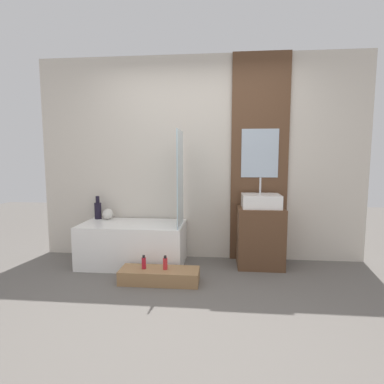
# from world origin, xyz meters

# --- Properties ---
(ground_plane) EXTENTS (12.00, 12.00, 0.00)m
(ground_plane) POSITION_xyz_m (0.00, 0.00, 0.00)
(ground_plane) COLOR #605B56
(wall_tiled_back) EXTENTS (4.20, 0.06, 2.60)m
(wall_tiled_back) POSITION_xyz_m (0.00, 1.58, 1.30)
(wall_tiled_back) COLOR beige
(wall_tiled_back) RESTS_ON ground_plane
(wall_wood_accent) EXTENTS (0.71, 0.04, 2.60)m
(wall_wood_accent) POSITION_xyz_m (0.76, 1.53, 1.30)
(wall_wood_accent) COLOR brown
(wall_wood_accent) RESTS_ON ground_plane
(bathtub) EXTENTS (1.26, 0.65, 0.52)m
(bathtub) POSITION_xyz_m (-0.79, 1.21, 0.26)
(bathtub) COLOR white
(bathtub) RESTS_ON ground_plane
(glass_shower_screen) EXTENTS (0.01, 0.50, 1.12)m
(glass_shower_screen) POSITION_xyz_m (-0.19, 1.15, 1.08)
(glass_shower_screen) COLOR silver
(glass_shower_screen) RESTS_ON bathtub
(wooden_step_bench) EXTENTS (0.84, 0.29, 0.15)m
(wooden_step_bench) POSITION_xyz_m (-0.36, 0.69, 0.07)
(wooden_step_bench) COLOR #997047
(wooden_step_bench) RESTS_ON ground_plane
(vanity_cabinet) EXTENTS (0.55, 0.43, 0.72)m
(vanity_cabinet) POSITION_xyz_m (0.76, 1.29, 0.36)
(vanity_cabinet) COLOR brown
(vanity_cabinet) RESTS_ON ground_plane
(sink) EXTENTS (0.45, 0.35, 0.36)m
(sink) POSITION_xyz_m (0.76, 1.29, 0.80)
(sink) COLOR white
(sink) RESTS_ON vanity_cabinet
(vase_tall_dark) EXTENTS (0.09, 0.09, 0.30)m
(vase_tall_dark) POSITION_xyz_m (-1.33, 1.44, 0.64)
(vase_tall_dark) COLOR black
(vase_tall_dark) RESTS_ON bathtub
(vase_round_light) EXTENTS (0.14, 0.14, 0.14)m
(vase_round_light) POSITION_xyz_m (-1.18, 1.41, 0.59)
(vase_round_light) COLOR silver
(vase_round_light) RESTS_ON bathtub
(bottle_soap_primary) EXTENTS (0.05, 0.05, 0.15)m
(bottle_soap_primary) POSITION_xyz_m (-0.53, 0.69, 0.21)
(bottle_soap_primary) COLOR #B21928
(bottle_soap_primary) RESTS_ON wooden_step_bench
(bottle_soap_secondary) EXTENTS (0.05, 0.05, 0.15)m
(bottle_soap_secondary) POSITION_xyz_m (-0.30, 0.69, 0.21)
(bottle_soap_secondary) COLOR red
(bottle_soap_secondary) RESTS_ON wooden_step_bench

